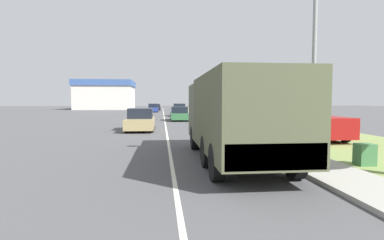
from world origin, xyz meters
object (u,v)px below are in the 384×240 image
object	(u,v)px
military_truck	(234,114)
car_farthest_ahead	(157,107)
lamp_post	(308,47)
car_fourth_ahead	(153,108)
car_third_ahead	(179,111)
pickup_truck	(309,122)
car_nearest_ahead	(141,120)
car_second_ahead	(179,114)

from	to	relation	value
military_truck	car_farthest_ahead	bearing A→B (deg)	93.65
lamp_post	car_fourth_ahead	bearing A→B (deg)	97.83
car_third_ahead	pickup_truck	xyz separation A→B (m)	(5.88, -24.94, 0.15)
car_third_ahead	lamp_post	bearing A→B (deg)	-85.56
car_fourth_ahead	car_farthest_ahead	world-z (taller)	car_fourth_ahead
military_truck	car_nearest_ahead	bearing A→B (deg)	109.10
lamp_post	military_truck	bearing A→B (deg)	169.52
pickup_truck	car_fourth_ahead	bearing A→B (deg)	103.77
car_second_ahead	lamp_post	size ratio (longest dim) A/B	0.72
car_third_ahead	car_fourth_ahead	distance (m)	15.85
car_third_ahead	lamp_post	world-z (taller)	lamp_post
car_second_ahead	car_third_ahead	size ratio (longest dim) A/B	1.07
military_truck	car_nearest_ahead	world-z (taller)	military_truck
car_fourth_ahead	car_farthest_ahead	size ratio (longest dim) A/B	0.97
car_second_ahead	car_fourth_ahead	xyz separation A→B (m)	(-3.48, 24.57, 0.04)
car_nearest_ahead	car_farthest_ahead	distance (m)	45.34
car_second_ahead	car_fourth_ahead	size ratio (longest dim) A/B	1.11
car_second_ahead	car_farthest_ahead	bearing A→B (deg)	94.93
car_nearest_ahead	lamp_post	xyz separation A→B (m)	(6.34, -11.95, 3.18)
military_truck	car_fourth_ahead	world-z (taller)	military_truck
car_third_ahead	car_farthest_ahead	xyz separation A→B (m)	(-3.54, 25.85, -0.11)
military_truck	car_nearest_ahead	xyz separation A→B (m)	(-3.99, 11.52, -0.95)
car_fourth_ahead	car_farthest_ahead	distance (m)	10.52
car_third_ahead	car_fourth_ahead	size ratio (longest dim) A/B	1.04
car_second_ahead	pickup_truck	distance (m)	16.96
car_second_ahead	car_fourth_ahead	world-z (taller)	car_fourth_ahead
car_second_ahead	car_nearest_ahead	bearing A→B (deg)	-108.27
car_fourth_ahead	pickup_truck	world-z (taller)	pickup_truck
military_truck	pickup_truck	size ratio (longest dim) A/B	1.46
car_nearest_ahead	car_third_ahead	size ratio (longest dim) A/B	1.14
car_nearest_ahead	pickup_truck	size ratio (longest dim) A/B	0.90
military_truck	car_second_ahead	size ratio (longest dim) A/B	1.74
car_farthest_ahead	lamp_post	xyz separation A→B (m)	(5.98, -57.29, 3.23)
military_truck	car_second_ahead	distance (m)	21.81
car_second_ahead	car_farthest_ahead	xyz separation A→B (m)	(-3.02, 35.08, -0.02)
car_fourth_ahead	pickup_truck	xyz separation A→B (m)	(9.87, -40.28, 0.20)
car_nearest_ahead	car_second_ahead	size ratio (longest dim) A/B	1.07
car_farthest_ahead	pickup_truck	xyz separation A→B (m)	(9.42, -50.79, 0.26)
military_truck	car_fourth_ahead	xyz separation A→B (m)	(-4.08, 46.35, -0.94)
military_truck	pickup_truck	xyz separation A→B (m)	(5.80, 6.07, -0.74)
car_nearest_ahead	car_fourth_ahead	world-z (taller)	car_fourth_ahead
car_nearest_ahead	lamp_post	bearing A→B (deg)	-62.04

